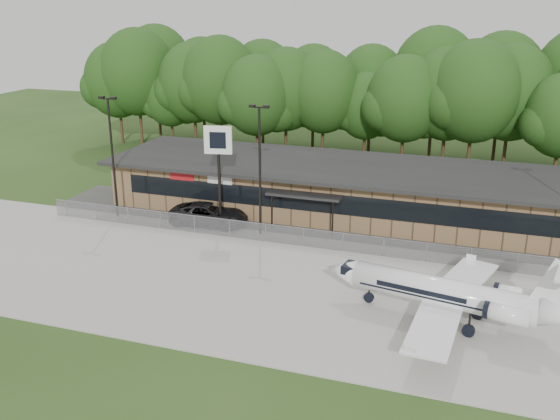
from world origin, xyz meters
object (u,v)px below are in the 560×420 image
(business_jet, at_px, (452,295))
(pole_sign, at_px, (218,151))
(suv, at_px, (209,214))
(terminal, at_px, (345,188))

(business_jet, distance_m, pole_sign, 21.84)
(business_jet, bearing_deg, suv, 162.23)
(business_jet, xyz_separation_m, suv, (-20.01, 10.59, -0.89))
(suv, relative_size, pole_sign, 0.77)
(business_jet, height_order, pole_sign, pole_sign)
(terminal, xyz_separation_m, business_jet, (10.23, -17.31, -0.39))
(pole_sign, bearing_deg, suv, 149.15)
(business_jet, relative_size, pole_sign, 1.77)
(business_jet, relative_size, suv, 2.30)
(suv, bearing_deg, terminal, -59.70)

